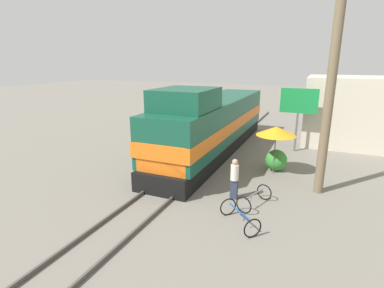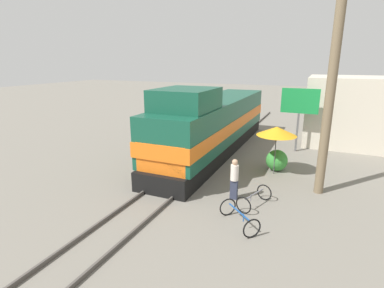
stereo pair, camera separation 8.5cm
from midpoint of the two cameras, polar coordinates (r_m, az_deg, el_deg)
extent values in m
plane|color=slate|center=(16.41, 0.33, -4.69)|extent=(120.00, 120.00, 0.00)
cube|color=#4C4742|center=(16.66, -1.94, -4.10)|extent=(0.08, 39.93, 0.15)
cube|color=#4C4742|center=(16.13, 2.68, -4.79)|extent=(0.08, 39.93, 0.15)
cube|color=black|center=(19.44, 4.53, -0.07)|extent=(2.62, 14.84, 0.91)
cube|color=#144C38|center=(19.06, 4.64, 4.79)|extent=(2.85, 14.25, 2.45)
cube|color=orange|center=(19.10, 4.62, 4.07)|extent=(2.89, 14.40, 0.70)
cube|color=orange|center=(13.75, -3.84, -1.82)|extent=(2.42, 2.08, 1.35)
cube|color=#144C38|center=(14.70, -1.03, 8.51)|extent=(2.68, 3.27, 1.04)
cylinder|color=#726047|center=(13.60, 25.57, 13.50)|extent=(0.39, 0.39, 11.08)
cylinder|color=#4C4C4C|center=(15.90, 15.70, -1.42)|extent=(0.05, 0.05, 2.39)
cone|color=orange|center=(15.63, 15.99, 2.38)|extent=(2.00, 2.00, 0.45)
cube|color=#595959|center=(20.39, 19.48, 2.10)|extent=(0.12, 0.12, 2.49)
cube|color=#198C3F|center=(20.04, 20.00, 7.71)|extent=(2.27, 0.08, 1.55)
sphere|color=#388C38|center=(16.60, 15.98, -3.00)|extent=(1.13, 1.13, 1.13)
cube|color=#2D3347|center=(12.96, 8.17, -8.55)|extent=(0.30, 0.20, 0.85)
cylinder|color=silver|center=(12.66, 8.30, -5.40)|extent=(0.34, 0.34, 0.67)
sphere|color=tan|center=(12.51, 8.38, -3.42)|extent=(0.25, 0.25, 0.25)
torus|color=black|center=(11.88, 9.97, -11.39)|extent=(0.67, 0.27, 0.69)
torus|color=black|center=(13.12, 13.77, -8.93)|extent=(0.67, 0.27, 0.69)
cube|color=slate|center=(12.41, 12.02, -9.28)|extent=(0.47, 1.28, 0.04)
cylinder|color=slate|center=(12.23, 11.33, -10.04)|extent=(0.04, 0.04, 0.29)
torus|color=black|center=(10.46, 11.57, -15.48)|extent=(0.51, 0.54, 0.69)
torus|color=black|center=(11.65, 7.04, -11.83)|extent=(0.51, 0.54, 0.69)
cube|color=#194C99|center=(10.95, 9.21, -12.65)|extent=(1.03, 0.98, 0.04)
cylinder|color=#194C99|center=(10.78, 10.01, -13.66)|extent=(0.04, 0.04, 0.29)
cube|color=beige|center=(23.82, 31.66, 5.15)|extent=(8.72, 5.22, 4.64)
camera|label=1|loc=(0.04, -89.81, 0.05)|focal=28.00mm
camera|label=2|loc=(0.04, 90.19, -0.05)|focal=28.00mm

